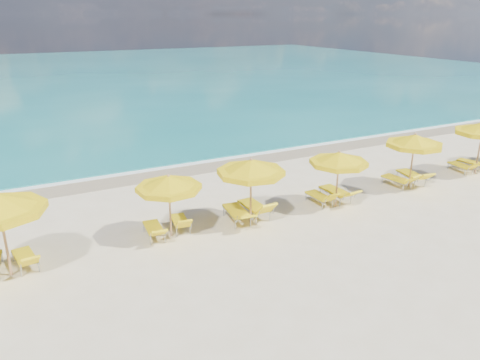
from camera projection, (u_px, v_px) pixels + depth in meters
name	position (u px, v px, depth m)	size (l,w,h in m)	color
ground_plane	(259.00, 223.00, 17.27)	(120.00, 120.00, 0.00)	beige
ocean	(65.00, 77.00, 57.36)	(120.00, 80.00, 0.30)	#147372
wet_sand_band	(186.00, 168.00, 23.45)	(120.00, 2.60, 0.01)	tan
foam_line	(180.00, 163.00, 24.12)	(120.00, 1.20, 0.03)	white
whitecap_near	(38.00, 139.00, 28.85)	(14.00, 0.36, 0.05)	white
whitecap_far	(202.00, 102.00, 40.80)	(18.00, 0.30, 0.05)	white
umbrella_3	(169.00, 184.00, 15.58)	(2.78, 2.78, 2.26)	tan
umbrella_4	(251.00, 168.00, 16.55)	(2.90, 2.90, 2.50)	tan
umbrella_5	(339.00, 159.00, 18.08)	(2.36, 2.36, 2.32)	tan
umbrella_6	(415.00, 141.00, 20.14)	(3.00, 3.00, 2.46)	tan
lounger_2_right	(26.00, 261.00, 14.16)	(0.78, 1.67, 0.77)	#A5A8AD
lounger_3_left	(154.00, 232.00, 16.06)	(0.69, 1.70, 0.71)	#A5A8AD
lounger_3_right	(180.00, 225.00, 16.64)	(0.76, 1.61, 0.76)	#A5A8AD
lounger_4_left	(237.00, 216.00, 17.26)	(0.89, 2.08, 0.76)	#A5A8AD
lounger_4_right	(255.00, 211.00, 17.70)	(0.71, 1.95, 0.93)	#A5A8AD
lounger_5_left	(320.00, 199.00, 18.87)	(0.58, 1.62, 0.78)	#A5A8AD
lounger_5_right	(336.00, 195.00, 19.24)	(0.70, 1.97, 0.80)	#A5A8AD
lounger_6_left	(397.00, 182.00, 20.77)	(0.75, 1.75, 0.82)	#A5A8AD
lounger_6_right	(412.00, 178.00, 21.21)	(0.97, 2.03, 0.84)	#A5A8AD
lounger_7_left	(461.00, 168.00, 22.71)	(0.74, 1.67, 0.74)	#A5A8AD
lounger_7_right	(471.00, 165.00, 23.25)	(0.84, 1.72, 0.64)	#A5A8AD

